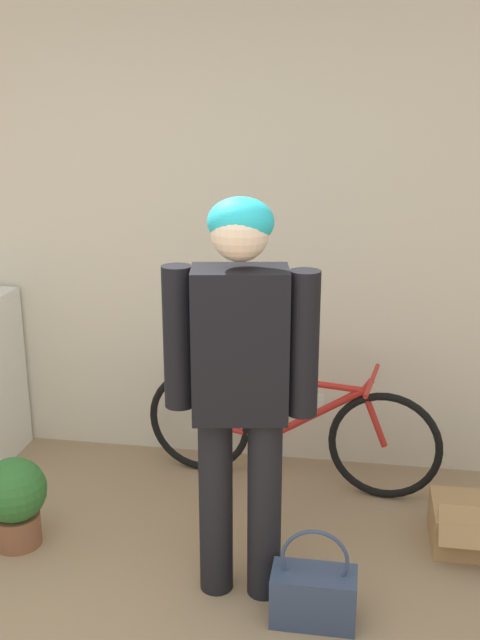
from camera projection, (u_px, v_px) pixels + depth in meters
name	position (u px, v px, depth m)	size (l,w,h in m)	color
wall_back	(224.00, 240.00, 4.19)	(8.00, 0.07, 2.60)	beige
person	(240.00, 370.00, 2.99)	(0.63, 0.29, 1.72)	black
bicycle	(288.00, 428.00, 4.09)	(1.64, 0.46, 0.68)	black
handbag	(314.00, 594.00, 3.06)	(0.35, 0.18, 0.43)	#334260
potted_plant	(15.00, 498.00, 3.55)	(0.31, 0.31, 0.45)	brown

